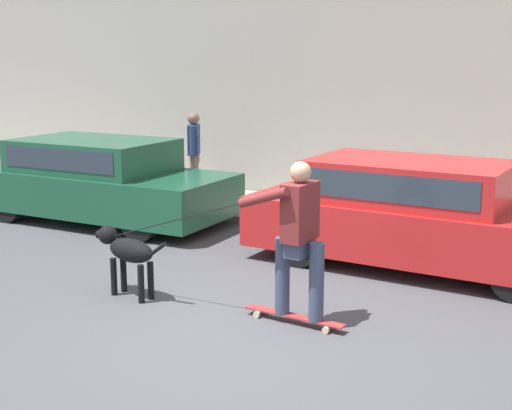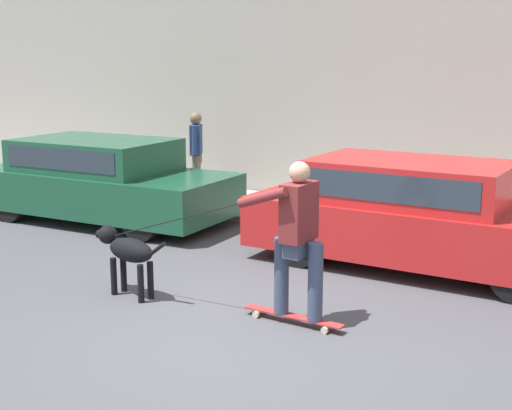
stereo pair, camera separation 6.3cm
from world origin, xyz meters
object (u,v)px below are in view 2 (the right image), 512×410
(parked_car_1, at_px, (418,216))
(dog, at_px, (127,251))
(parked_car_0, at_px, (102,181))
(skateboarder, at_px, (297,234))
(pedestrian_with_bag, at_px, (196,149))

(parked_car_1, bearing_deg, dog, -131.33)
(parked_car_0, bearing_deg, parked_car_1, -2.09)
(skateboarder, distance_m, pedestrian_with_bag, 6.50)
(dog, bearing_deg, parked_car_0, -36.46)
(parked_car_1, height_order, pedestrian_with_bag, pedestrian_with_bag)
(pedestrian_with_bag, bearing_deg, dog, -90.45)
(parked_car_0, height_order, parked_car_1, parked_car_1)
(dog, bearing_deg, skateboarder, -167.78)
(dog, height_order, skateboarder, skateboarder)
(pedestrian_with_bag, bearing_deg, parked_car_0, -126.09)
(parked_car_0, relative_size, parked_car_1, 0.99)
(skateboarder, relative_size, pedestrian_with_bag, 1.87)
(parked_car_0, height_order, skateboarder, skateboarder)
(parked_car_1, bearing_deg, pedestrian_with_bag, 156.91)
(parked_car_1, relative_size, dog, 4.07)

